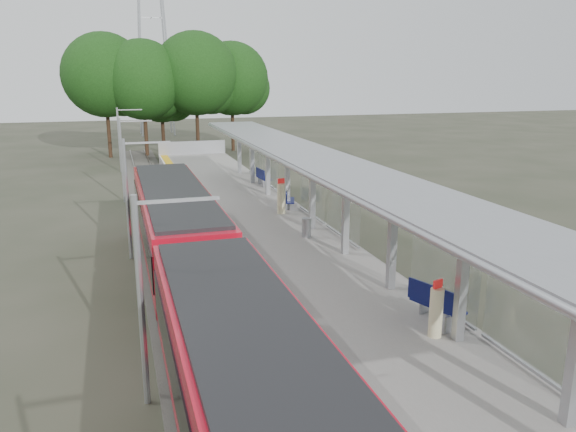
# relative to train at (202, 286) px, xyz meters

# --- Properties ---
(trackbed) EXTENTS (3.00, 70.00, 0.24)m
(trackbed) POSITION_rel_train_xyz_m (-0.00, 10.64, -1.93)
(trackbed) COLOR #59544C
(trackbed) RESTS_ON ground
(platform) EXTENTS (6.00, 50.00, 1.00)m
(platform) POSITION_rel_train_xyz_m (4.50, 10.64, -1.55)
(platform) COLOR gray
(platform) RESTS_ON ground
(tactile_strip) EXTENTS (0.60, 50.00, 0.02)m
(tactile_strip) POSITION_rel_train_xyz_m (1.95, 10.64, -1.04)
(tactile_strip) COLOR gold
(tactile_strip) RESTS_ON platform
(end_fence) EXTENTS (6.00, 0.10, 1.20)m
(end_fence) POSITION_rel_train_xyz_m (4.50, 35.59, -0.45)
(end_fence) COLOR #9EA0A5
(end_fence) RESTS_ON platform
(train) EXTENTS (2.74, 27.60, 3.62)m
(train) POSITION_rel_train_xyz_m (0.00, 0.00, 0.00)
(train) COLOR black
(train) RESTS_ON ground
(canopy) EXTENTS (3.27, 38.00, 3.66)m
(canopy) POSITION_rel_train_xyz_m (6.11, 6.82, 2.15)
(canopy) COLOR #9EA0A5
(canopy) RESTS_ON platform
(tree_cluster) EXTENTS (20.65, 10.55, 12.25)m
(tree_cluster) POSITION_rel_train_xyz_m (3.36, 42.95, 5.62)
(tree_cluster) COLOR #382316
(tree_cluster) RESTS_ON ground
(catenary_masts) EXTENTS (2.08, 48.16, 5.40)m
(catenary_masts) POSITION_rel_train_xyz_m (-1.72, 9.64, 0.86)
(catenary_masts) COLOR #9EA0A5
(catenary_masts) RESTS_ON ground
(bench_near) EXTENTS (1.09, 1.79, 1.17)m
(bench_near) POSITION_rel_train_xyz_m (6.48, -2.18, -0.44)
(bench_near) COLOR #101650
(bench_near) RESTS_ON platform
(bench_mid) EXTENTS (0.88, 1.55, 1.02)m
(bench_mid) POSITION_rel_train_xyz_m (6.63, 12.83, -0.52)
(bench_mid) COLOR #101650
(bench_mid) RESTS_ON platform
(bench_far) EXTENTS (0.60, 1.64, 1.10)m
(bench_far) POSITION_rel_train_xyz_m (6.89, 19.54, -0.47)
(bench_far) COLOR #101650
(bench_far) RESTS_ON platform
(info_pillar_near) EXTENTS (0.38, 0.38, 1.67)m
(info_pillar_near) POSITION_rel_train_xyz_m (6.02, -2.98, -0.33)
(info_pillar_near) COLOR beige
(info_pillar_near) RESTS_ON platform
(info_pillar_far) EXTENTS (0.42, 0.42, 1.86)m
(info_pillar_far) POSITION_rel_train_xyz_m (5.94, 11.90, -0.25)
(info_pillar_far) COLOR beige
(info_pillar_far) RESTS_ON platform
(litter_bin) EXTENTS (0.45, 0.45, 0.87)m
(litter_bin) POSITION_rel_train_xyz_m (5.78, 7.36, -0.62)
(litter_bin) COLOR #9EA0A5
(litter_bin) RESTS_ON platform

